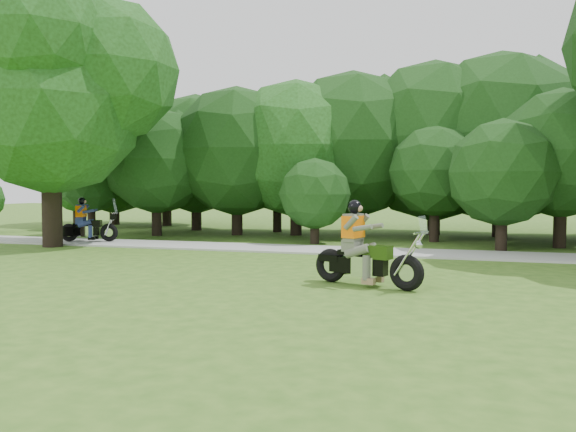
# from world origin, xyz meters

# --- Properties ---
(ground) EXTENTS (100.00, 100.00, 0.00)m
(ground) POSITION_xyz_m (0.00, 0.00, 0.00)
(ground) COLOR #335C1A
(ground) RESTS_ON ground
(walkway) EXTENTS (60.00, 2.20, 0.06)m
(walkway) POSITION_xyz_m (0.00, 8.00, 0.03)
(walkway) COLOR #A4A49E
(walkway) RESTS_ON ground
(tree_line) EXTENTS (39.81, 12.57, 7.76)m
(tree_line) POSITION_xyz_m (0.70, 14.69, 3.70)
(tree_line) COLOR black
(tree_line) RESTS_ON ground
(big_tree_west) EXTENTS (8.64, 6.56, 9.96)m
(big_tree_west) POSITION_xyz_m (-10.54, 6.85, 5.76)
(big_tree_west) COLOR black
(big_tree_west) RESTS_ON ground
(chopper_motorcycle) EXTENTS (2.51, 1.27, 1.83)m
(chopper_motorcycle) POSITION_xyz_m (1.20, 1.88, 0.68)
(chopper_motorcycle) COLOR black
(chopper_motorcycle) RESTS_ON ground
(touring_motorcycle) EXTENTS (2.13, 1.10, 1.66)m
(touring_motorcycle) POSITION_xyz_m (-10.20, 7.92, 0.66)
(touring_motorcycle) COLOR black
(touring_motorcycle) RESTS_ON walkway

